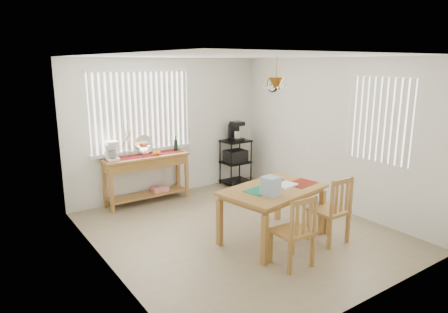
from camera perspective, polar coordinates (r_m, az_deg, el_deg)
ground at (r=6.22m, az=2.17°, el=-10.60°), size 4.00×4.50×0.01m
room_shell at (r=5.76m, az=2.25°, el=5.09°), size 4.20×4.70×2.70m
sideboard at (r=7.37m, az=-10.93°, el=-1.53°), size 1.55×0.44×0.87m
sideboard_items at (r=7.21m, az=-13.07°, el=0.93°), size 1.48×0.37×0.67m
wire_cart at (r=8.34m, az=1.67°, el=-0.19°), size 0.56×0.45×0.95m
cart_items at (r=8.24m, az=1.65°, el=3.59°), size 0.22×0.27×0.39m
dining_table at (r=5.73m, az=7.01°, el=-5.35°), size 1.60×1.18×0.78m
table_items at (r=5.50m, az=7.17°, el=-4.18°), size 1.19×0.53×0.25m
chair_left at (r=5.12m, az=10.02°, el=-10.56°), size 0.45×0.45×0.94m
chair_right at (r=5.87m, az=15.09°, el=-7.45°), size 0.45×0.45×0.98m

